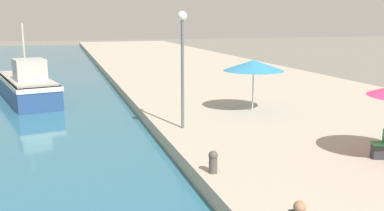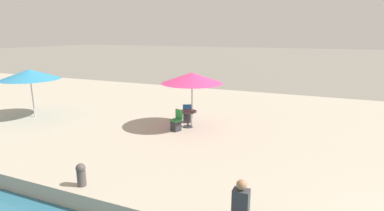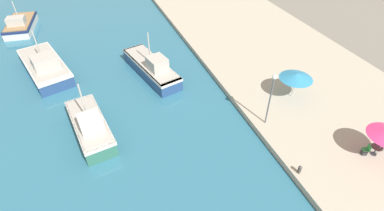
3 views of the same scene
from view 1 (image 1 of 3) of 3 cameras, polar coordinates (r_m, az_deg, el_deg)
quay_promenade at (r=40.29m, az=-0.36°, el=5.02°), size 16.00×90.00×0.54m
fishing_boat_mid at (r=26.99m, az=-21.14°, el=2.47°), size 4.15×8.59×4.54m
cafe_umbrella_white at (r=20.12m, az=8.21°, el=5.31°), size 2.84×2.84×2.40m
cafe_chair_left at (r=14.54m, az=23.65°, el=-5.25°), size 0.55×0.53×0.91m
mooring_bollard at (r=12.10m, az=2.83°, el=-7.43°), size 0.26×0.26×0.65m
lamppost at (r=16.57m, az=-1.28°, el=7.41°), size 0.36×0.36×4.56m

